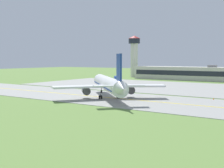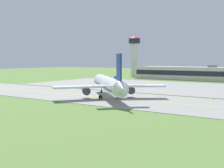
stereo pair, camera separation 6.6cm
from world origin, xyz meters
TOP-DOWN VIEW (x-y plane):
  - ground_plane at (0.00, 0.00)m, footprint 500.00×500.00m
  - taxiway_strip at (0.00, 0.00)m, footprint 240.00×28.00m
  - apron_pad at (10.00, 42.00)m, footprint 140.00×52.00m
  - taxiway_centreline at (0.00, 0.00)m, footprint 220.00×0.60m
  - airplane_lead at (0.24, -0.73)m, footprint 31.05×31.41m
  - service_truck_fuel at (-33.45, 55.73)m, footprint 5.36×5.96m
  - terminal_building at (-5.56, 85.48)m, footprint 61.98×10.75m
  - control_tower at (-43.86, 92.56)m, footprint 7.60×7.60m
  - traffic_cone_near_edge at (26.68, 12.57)m, footprint 0.44×0.44m

SIDE VIEW (x-z plane):
  - ground_plane at x=0.00m, z-range 0.00..0.00m
  - taxiway_strip at x=0.00m, z-range 0.00..0.10m
  - apron_pad at x=10.00m, z-range 0.00..0.10m
  - taxiway_centreline at x=0.00m, z-range 0.10..0.11m
  - traffic_cone_near_edge at x=26.68m, z-range 0.00..0.60m
  - service_truck_fuel at x=-33.45m, z-range 0.23..2.83m
  - terminal_building at x=-5.56m, z-range -0.58..7.78m
  - airplane_lead at x=0.24m, z-range -2.22..10.48m
  - control_tower at x=-43.86m, z-range 2.72..28.86m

